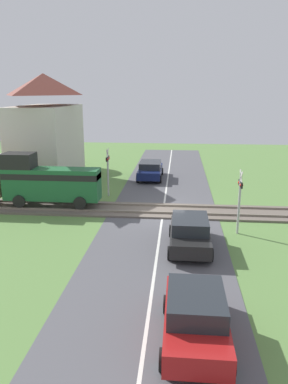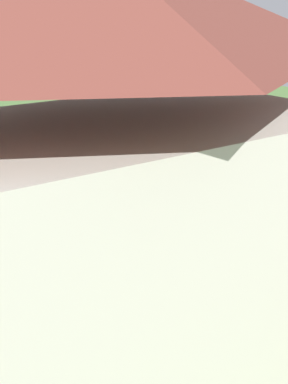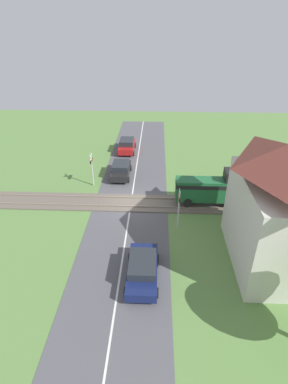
{
  "view_description": "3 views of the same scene",
  "coord_description": "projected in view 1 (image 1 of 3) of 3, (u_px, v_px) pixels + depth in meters",
  "views": [
    {
      "loc": [
        -21.36,
        -0.84,
        7.05
      ],
      "look_at": [
        0.0,
        1.15,
        1.2
      ],
      "focal_mm": 35.0,
      "sensor_mm": 36.0,
      "label": 1
    },
    {
      "loc": [
        10.31,
        15.48,
        7.5
      ],
      "look_at": [
        0.0,
        1.15,
        1.2
      ],
      "focal_mm": 50.0,
      "sensor_mm": 36.0,
      "label": 2
    },
    {
      "loc": [
        22.16,
        2.12,
        14.14
      ],
      "look_at": [
        0.0,
        1.15,
        1.2
      ],
      "focal_mm": 28.0,
      "sensor_mm": 36.0,
      "label": 3
    }
  ],
  "objects": [
    {
      "name": "track_bed",
      "position": [
        163.0,
        211.0,
        22.43
      ],
      "size": [
        2.8,
        48.0,
        0.24
      ],
      "color": "#665B51",
      "rests_on": "ground_plane"
    },
    {
      "name": "ground_plane",
      "position": [
        163.0,
        212.0,
        22.45
      ],
      "size": [
        60.0,
        60.0,
        0.0
      ],
      "primitive_type": "plane",
      "color": "#5B8442"
    },
    {
      "name": "tree_by_station",
      "position": [
        62.0,
        131.0,
        34.74
      ],
      "size": [
        3.34,
        3.34,
        5.06
      ],
      "color": "brown",
      "rests_on": "ground_plane"
    },
    {
      "name": "car_far_side",
      "position": [
        150.0,
        170.0,
        30.67
      ],
      "size": [
        4.43,
        2.0,
        1.42
      ],
      "color": "#141E4C",
      "rests_on": "ground_plane"
    },
    {
      "name": "car_near_crossing",
      "position": [
        190.0,
        232.0,
        17.1
      ],
      "size": [
        4.06,
        1.94,
        1.48
      ],
      "color": "black",
      "rests_on": "ground_plane"
    },
    {
      "name": "pedestrian_by_station",
      "position": [
        16.0,
        190.0,
        24.52
      ],
      "size": [
        0.38,
        0.38,
        1.53
      ],
      "color": "#B2282D",
      "rests_on": "ground_plane"
    },
    {
      "name": "crossing_signal_west_approach",
      "position": [
        240.0,
        194.0,
        18.51
      ],
      "size": [
        0.9,
        0.18,
        3.29
      ],
      "color": "#B7B7B7",
      "rests_on": "ground_plane"
    },
    {
      "name": "station_building",
      "position": [
        47.0,
        131.0,
        28.57
      ],
      "size": [
        7.93,
        4.18,
        8.26
      ],
      "color": "beige",
      "rests_on": "ground_plane"
    },
    {
      "name": "crossing_signal_east_approach",
      "position": [
        108.0,
        166.0,
        25.28
      ],
      "size": [
        0.9,
        0.18,
        3.29
      ],
      "color": "#B7B7B7",
      "rests_on": "ground_plane"
    },
    {
      "name": "car_behind_queue",
      "position": [
        195.0,
        315.0,
        10.73
      ],
      "size": [
        4.01,
        1.94,
        1.54
      ],
      "color": "#A81919",
      "rests_on": "ground_plane"
    },
    {
      "name": "road_surface",
      "position": [
        163.0,
        212.0,
        22.44
      ],
      "size": [
        48.0,
        6.4,
        0.02
      ],
      "color": "#515156",
      "rests_on": "ground_plane"
    }
  ]
}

